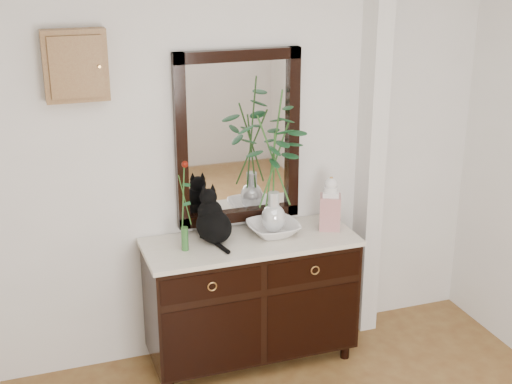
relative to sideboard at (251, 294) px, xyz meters
name	(u,v)px	position (x,y,z in m)	size (l,w,h in m)	color
wall_back	(222,153)	(-0.10, 0.25, 0.88)	(3.60, 0.04, 2.70)	white
pilaster	(372,142)	(0.90, 0.17, 0.88)	(0.12, 0.20, 2.70)	white
sideboard	(251,294)	(0.00, 0.00, 0.00)	(1.33, 0.52, 0.82)	black
wall_mirror	(238,139)	(0.00, 0.24, 0.97)	(0.80, 0.06, 1.10)	black
key_cabinet	(75,66)	(-0.95, 0.21, 1.48)	(0.35, 0.10, 0.40)	brown
cat	(214,216)	(-0.22, 0.06, 0.54)	(0.23, 0.29, 0.33)	black
lotus_bowl	(273,229)	(0.16, 0.03, 0.42)	(0.32, 0.32, 0.08)	white
vase_branches	(274,162)	(0.16, 0.03, 0.86)	(0.44, 0.44, 0.92)	silver
bud_vase_rose	(184,206)	(-0.42, -0.01, 0.66)	(0.07, 0.07, 0.57)	#326A2F
ginger_jar	(330,203)	(0.54, 0.01, 0.55)	(0.13, 0.13, 0.35)	silver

